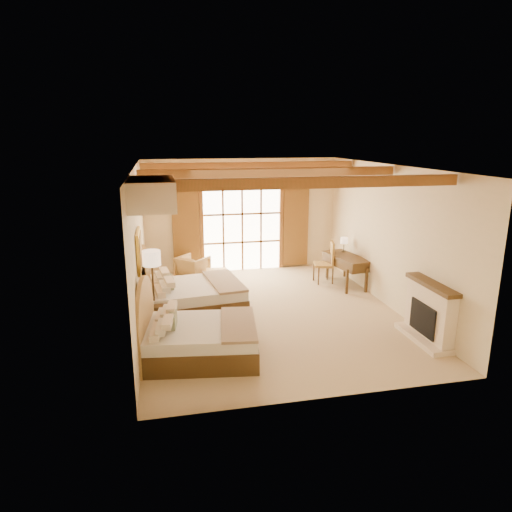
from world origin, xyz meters
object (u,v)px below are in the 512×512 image
object	(u,v)px
bed_far	(186,295)
bed_near	(192,337)
nightstand	(156,317)
armchair	(193,268)
desk	(346,269)

from	to	relation	value
bed_far	bed_near	bearing A→B (deg)	-97.77
nightstand	armchair	xyz separation A→B (m)	(0.98, 3.21, 0.05)
bed_far	armchair	size ratio (longest dim) A/B	3.11
bed_far	desk	xyz separation A→B (m)	(4.24, 1.13, -0.01)
armchair	desk	bearing A→B (deg)	-155.43
bed_near	nightstand	size ratio (longest dim) A/B	3.71
bed_far	desk	size ratio (longest dim) A/B	1.50
bed_near	bed_far	world-z (taller)	bed_far
bed_far	nightstand	xyz separation A→B (m)	(-0.65, -0.85, -0.13)
bed_far	nightstand	world-z (taller)	bed_far
desk	nightstand	bearing A→B (deg)	-169.00
nightstand	desk	bearing A→B (deg)	20.28
desk	bed_far	bearing A→B (deg)	-176.16
armchair	desk	distance (m)	4.10
nightstand	armchair	size ratio (longest dim) A/B	0.79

